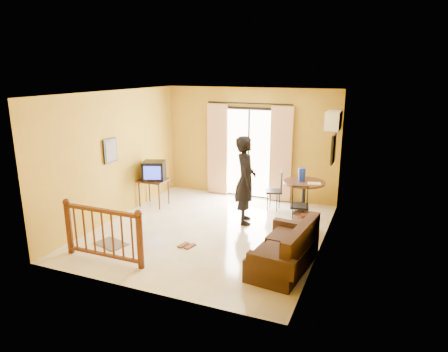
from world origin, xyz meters
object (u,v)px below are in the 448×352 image
at_px(coffee_table, 304,224).
at_px(sofa, 286,252).
at_px(standing_person, 245,180).
at_px(dining_table, 304,188).
at_px(television, 154,171).

height_order(coffee_table, sofa, sofa).
distance_m(coffee_table, standing_person, 1.53).
bearing_deg(dining_table, standing_person, -138.88).
distance_m(dining_table, standing_person, 1.47).
distance_m(dining_table, coffee_table, 1.26).
relative_size(television, dining_table, 0.66).
bearing_deg(sofa, dining_table, 102.08).
relative_size(sofa, standing_person, 0.92).
xyz_separation_m(coffee_table, sofa, (0.00, -1.49, 0.06)).
relative_size(dining_table, standing_person, 0.50).
distance_m(television, dining_table, 3.55).
height_order(dining_table, sofa, sofa).
xyz_separation_m(television, dining_table, (3.46, 0.75, -0.26)).
relative_size(coffee_table, standing_person, 0.43).
xyz_separation_m(sofa, standing_person, (-1.34, 1.72, 0.65)).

